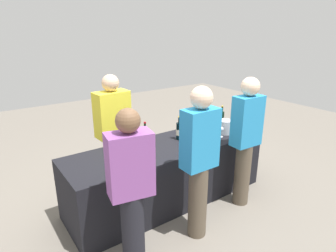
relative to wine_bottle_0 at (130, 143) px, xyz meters
The scene contains 19 objects.
ground_plane 1.00m from the wine_bottle_0, 11.57° to the right, with size 12.00×12.00×0.00m, color slate.
tasting_table 0.69m from the wine_bottle_0, 11.57° to the right, with size 2.59×0.81×0.77m, color black.
wine_bottle_0 is the anchor object (origin of this frame).
wine_bottle_1 0.26m from the wine_bottle_0, 14.98° to the left, with size 0.07×0.07×0.30m.
wine_bottle_2 0.71m from the wine_bottle_0, ahead, with size 0.08×0.08×0.31m.
wine_bottle_3 0.93m from the wine_bottle_0, ahead, with size 0.08×0.08×0.32m.
wine_bottle_4 1.06m from the wine_bottle_0, ahead, with size 0.07×0.07×0.32m.
wine_bottle_5 1.18m from the wine_bottle_0, ahead, with size 0.07×0.07×0.30m.
wine_bottle_6 1.31m from the wine_bottle_0, ahead, with size 0.08×0.08×0.30m.
wine_bottle_7 1.50m from the wine_bottle_0, ahead, with size 0.07×0.07×0.33m.
wine_glass_0 0.35m from the wine_bottle_0, 143.66° to the right, with size 0.07×0.07×0.15m.
wine_glass_1 0.30m from the wine_bottle_0, 67.52° to the right, with size 0.07×0.07×0.14m.
wine_glass_2 1.06m from the wine_bottle_0, 11.56° to the right, with size 0.06×0.06×0.13m.
wine_glass_3 1.24m from the wine_bottle_0, 12.88° to the right, with size 0.06×0.06×0.14m.
ice_bucket 1.38m from the wine_bottle_0, ahead, with size 0.19×0.19×0.19m, color silver.
server_pouring 0.50m from the wine_bottle_0, 87.09° to the left, with size 0.45×0.27×1.61m.
guest_0 0.93m from the wine_bottle_0, 117.85° to the right, with size 0.42×0.28×1.55m.
guest_1 0.90m from the wine_bottle_0, 68.40° to the right, with size 0.37×0.22×1.64m.
guest_2 1.38m from the wine_bottle_0, 30.65° to the right, with size 0.37×0.22×1.63m.
Camera 1 is at (-1.92, -2.71, 2.15)m, focal length 30.89 mm.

